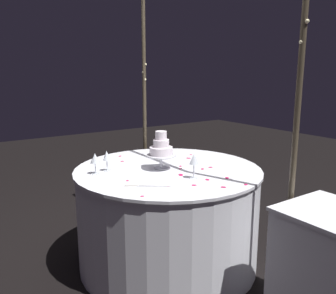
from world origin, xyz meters
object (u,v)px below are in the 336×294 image
(wine_glass_2, at_px, (95,159))
(cake_knife, at_px, (145,186))
(decorative_arch, at_px, (202,77))
(side_table, at_px, (328,274))
(wine_glass_1, at_px, (194,160))
(wine_glass_0, at_px, (107,157))
(main_table, at_px, (168,216))
(tiered_cake, at_px, (161,149))

(wine_glass_2, xyz_separation_m, cake_knife, (0.44, 0.15, -0.11))
(decorative_arch, bearing_deg, wine_glass_2, -101.51)
(side_table, bearing_deg, wine_glass_1, -160.76)
(decorative_arch, relative_size, wine_glass_1, 13.25)
(side_table, height_order, cake_knife, cake_knife)
(decorative_arch, xyz_separation_m, wine_glass_0, (-0.19, -0.73, -0.56))
(main_table, distance_m, wine_glass_1, 0.60)
(tiered_cake, height_order, wine_glass_2, tiered_cake)
(wine_glass_0, relative_size, wine_glass_2, 1.00)
(side_table, height_order, wine_glass_0, wine_glass_0)
(tiered_cake, relative_size, cake_knife, 1.14)
(wine_glass_1, height_order, wine_glass_2, wine_glass_1)
(tiered_cake, xyz_separation_m, wine_glass_1, (0.33, 0.05, -0.03))
(side_table, distance_m, wine_glass_0, 1.61)
(wine_glass_0, bearing_deg, wine_glass_1, 38.69)
(decorative_arch, bearing_deg, wine_glass_0, -105.01)
(wine_glass_2, bearing_deg, main_table, 71.70)
(main_table, height_order, cake_knife, cake_knife)
(wine_glass_1, xyz_separation_m, cake_knife, (-0.04, -0.36, -0.12))
(main_table, distance_m, side_table, 1.20)
(main_table, height_order, tiered_cake, tiered_cake)
(wine_glass_1, bearing_deg, decorative_arch, 134.42)
(side_table, relative_size, wine_glass_2, 4.97)
(main_table, bearing_deg, cake_knife, -53.36)
(main_table, bearing_deg, wine_glass_2, -108.30)
(wine_glass_1, xyz_separation_m, wine_glass_2, (-0.48, -0.51, -0.02))
(side_table, bearing_deg, main_table, -165.82)
(decorative_arch, distance_m, wine_glass_1, 0.70)
(side_table, bearing_deg, wine_glass_0, -152.64)
(main_table, xyz_separation_m, cake_knife, (0.27, -0.37, 0.39))
(tiered_cake, bearing_deg, cake_knife, -47.60)
(decorative_arch, bearing_deg, tiered_cake, -92.08)
(decorative_arch, distance_m, main_table, 1.10)
(cake_knife, bearing_deg, main_table, 126.64)
(decorative_arch, xyz_separation_m, main_table, (0.00, -0.32, -1.06))
(wine_glass_1, relative_size, cake_knife, 0.68)
(side_table, relative_size, cake_knife, 2.97)
(side_table, xyz_separation_m, wine_glass_1, (-0.85, -0.30, 0.52))
(main_table, bearing_deg, side_table, 14.18)
(decorative_arch, xyz_separation_m, side_table, (1.17, -0.02, -1.07))
(wine_glass_0, bearing_deg, wine_glass_2, -75.76)
(wine_glass_0, height_order, cake_knife, wine_glass_0)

